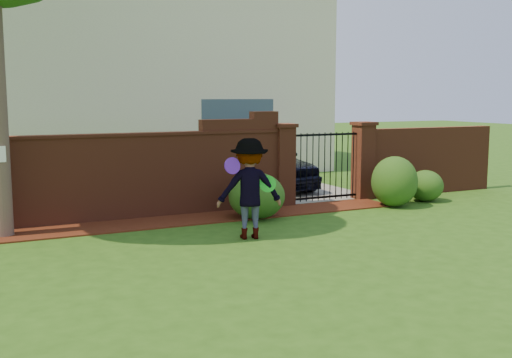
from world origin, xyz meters
name	(u,v)px	position (x,y,z in m)	size (l,w,h in m)	color
ground	(268,259)	(0.00, 0.00, -0.01)	(80.00, 80.00, 0.01)	#264D13
mulch_bed	(149,223)	(-0.95, 3.34, 0.01)	(11.10, 1.08, 0.03)	#3D160B
brick_wall	(86,176)	(-2.01, 4.00, 0.93)	(8.70, 0.31, 2.16)	maroon
brick_wall_return	(427,160)	(6.60, 4.00, 0.85)	(4.00, 0.25, 1.70)	maroon
pillar_left	(283,164)	(2.40, 4.00, 0.96)	(0.50, 0.50, 1.88)	maroon
pillar_right	(363,160)	(4.60, 4.00, 0.96)	(0.50, 0.50, 1.88)	maroon
iron_gate	(325,166)	(3.50, 4.00, 0.85)	(1.78, 0.03, 1.60)	black
driveway	(252,181)	(3.50, 8.00, 0.01)	(3.20, 8.00, 0.01)	slate
house	(132,76)	(1.00, 12.00, 3.16)	(12.40, 6.40, 6.30)	#F4EDCC
car	(267,163)	(3.24, 6.52, 0.70)	(1.66, 4.13, 1.41)	black
paper_notice	(0,154)	(-3.60, 3.21, 1.50)	(0.20, 0.01, 0.28)	white
shrub_left	(257,196)	(1.19, 2.90, 0.48)	(1.16, 1.16, 0.95)	#194615
shrub_middle	(394,182)	(4.61, 2.79, 0.58)	(1.05, 1.05, 1.15)	#194615
shrub_right	(425,186)	(5.74, 3.05, 0.37)	(0.84, 0.84, 0.75)	#194615
man	(249,189)	(0.32, 1.38, 0.89)	(1.15, 0.66, 1.77)	gray
frisbee_purple	(232,166)	(-0.04, 1.30, 1.32)	(0.29, 0.29, 0.03)	#5D1CB4
frisbee_green	(268,184)	(0.60, 1.21, 0.98)	(0.29, 0.29, 0.03)	green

